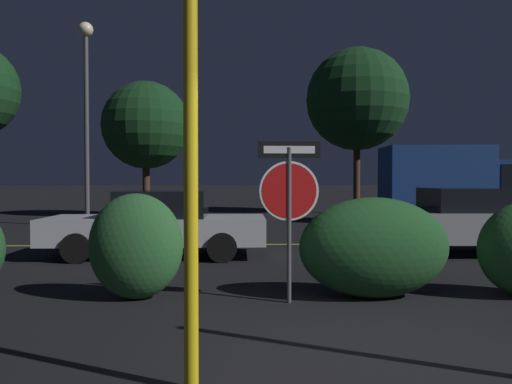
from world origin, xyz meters
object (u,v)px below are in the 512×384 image
Objects in this scene: hedge_bush_2 at (374,248)px; tree_1 at (146,125)px; passing_car_2 at (458,221)px; yellow_pole_left at (191,163)px; street_lamp at (86,88)px; hedge_bush_1 at (136,246)px; delivery_truck at (466,182)px; passing_car_1 at (158,224)px; stop_sign at (289,190)px; tree_2 at (357,100)px.

hedge_bush_2 is 0.35× the size of tree_1.
yellow_pole_left is at bearing 144.06° from passing_car_2.
street_lamp is (-10.10, 6.66, 4.08)m from passing_car_2.
hedge_bush_1 is 16.03m from tree_1.
tree_1 is at bearing -104.50° from delivery_truck.
passing_car_1 is 12.32m from tree_1.
delivery_truck is at bearing 58.19° from yellow_pole_left.
tree_1 reaches higher than passing_car_2.
hedge_bush_1 is at bearing 171.11° from stop_sign.
passing_car_2 is at bearing 43.89° from stop_sign.
yellow_pole_left is at bearing -70.49° from street_lamp.
hedge_bush_2 and passing_car_1 have the same top height.
tree_2 is at bearing 72.79° from yellow_pole_left.
tree_2 reaches higher than street_lamp.
passing_car_2 is (5.28, 6.94, -1.06)m from yellow_pole_left.
stop_sign reaches higher than passing_car_1.
yellow_pole_left is 3.89m from hedge_bush_2.
passing_car_2 reaches higher than hedge_bush_2.
yellow_pole_left is 3.37m from hedge_bush_1.
hedge_bush_2 is 5.31m from passing_car_1.
tree_2 reaches higher than hedge_bush_1.
passing_car_1 is at bearing -119.89° from tree_2.
tree_1 is (-3.66, 18.49, 2.26)m from yellow_pole_left.
hedge_bush_2 is 0.52× the size of passing_car_2.
tree_1 is at bearing -171.86° from tree_2.
street_lamp is at bearing -150.21° from tree_2.
tree_1 reaches higher than hedge_bush_1.
hedge_bush_1 is at bearing -70.29° from street_lamp.
stop_sign is at bearing -169.46° from hedge_bush_2.
passing_car_1 is (-2.39, 4.13, -0.81)m from stop_sign.
tree_2 is (-2.79, 5.46, 3.93)m from delivery_truck.
tree_2 is at bearing 8.14° from tree_1.
stop_sign is 0.36× the size of tree_1.
tree_2 reaches higher than stop_sign.
tree_1 is (-2.33, 11.62, 3.35)m from passing_car_1.
street_lamp is 12.67m from tree_2.
yellow_pole_left is 8.79m from passing_car_2.
yellow_pole_left is at bearing -112.25° from stop_sign.
stop_sign is 1.48× the size of hedge_bush_1.
tree_1 reaches higher than hedge_bush_2.
tree_2 is at bearing -2.58° from passing_car_2.
yellow_pole_left reaches higher than passing_car_1.
passing_car_1 is at bearing 119.08° from stop_sign.
hedge_bush_2 is 18.01m from tree_2.
hedge_bush_1 is at bearing 108.82° from yellow_pole_left.
hedge_bush_1 is 11.95m from street_lamp.
delivery_truck is at bearing 3.45° from street_lamp.
passing_car_1 is at bearing -50.33° from delivery_truck.
stop_sign is 1.03× the size of hedge_bush_2.
yellow_pole_left is 7.08m from passing_car_1.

